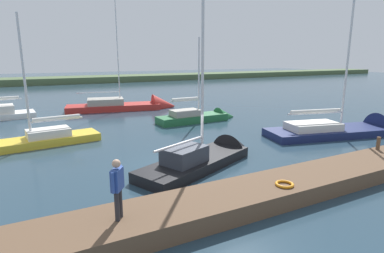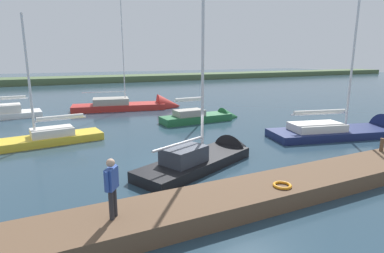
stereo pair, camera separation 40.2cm
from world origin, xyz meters
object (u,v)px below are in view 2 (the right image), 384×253
sailboat_behind_pier (212,158)px  sailboat_near_dock (359,133)px  life_ring_buoy (282,185)px  sailboat_mid_channel (23,144)px  sailboat_far_right (206,119)px  sailboat_inner_slip (138,107)px  person_on_dock (112,184)px  mooring_post_near (382,145)px

sailboat_behind_pier → sailboat_near_dock: size_ratio=0.78×
life_ring_buoy → sailboat_mid_channel: bearing=-54.5°
sailboat_far_right → life_ring_buoy: bearing=-109.8°
life_ring_buoy → sailboat_far_right: size_ratio=0.09×
sailboat_mid_channel → sailboat_far_right: bearing=-178.2°
sailboat_mid_channel → sailboat_inner_slip: (-9.83, -10.23, 0.07)m
sailboat_inner_slip → person_on_dock: 23.04m
sailboat_far_right → sailboat_mid_channel: bearing=-173.2°
life_ring_buoy → sailboat_far_right: sailboat_far_right is taller
sailboat_mid_channel → sailboat_far_right: size_ratio=1.12×
sailboat_mid_channel → person_on_dock: bearing=96.6°
life_ring_buoy → sailboat_near_dock: size_ratio=0.06×
mooring_post_near → person_on_dock: size_ratio=0.36×
life_ring_buoy → sailboat_behind_pier: sailboat_behind_pier is taller
sailboat_near_dock → person_on_dock: (17.34, 5.04, 1.53)m
mooring_post_near → life_ring_buoy: 7.36m
mooring_post_near → sailboat_far_right: sailboat_far_right is taller
sailboat_near_dock → person_on_dock: size_ratio=6.70×
sailboat_inner_slip → person_on_dock: bearing=-97.5°
sailboat_mid_channel → sailboat_inner_slip: sailboat_inner_slip is taller
sailboat_far_right → sailboat_behind_pier: bearing=-118.6°
sailboat_mid_channel → sailboat_near_dock: size_ratio=0.71×
sailboat_far_right → person_on_dock: (10.37, 13.67, 1.49)m
sailboat_mid_channel → person_on_dock: size_ratio=4.73×
sailboat_inner_slip → sailboat_near_dock: 19.75m
sailboat_behind_pier → person_on_dock: size_ratio=5.25×
life_ring_buoy → sailboat_inner_slip: 22.34m
person_on_dock → sailboat_far_right: bearing=-91.0°
sailboat_near_dock → sailboat_far_right: bearing=142.0°
sailboat_near_dock → life_ring_buoy: bearing=-141.6°
sailboat_mid_channel → sailboat_behind_pier: sailboat_behind_pier is taller
mooring_post_near → sailboat_inner_slip: size_ratio=0.05×
sailboat_mid_channel → sailboat_behind_pier: size_ratio=0.90×
sailboat_mid_channel → sailboat_near_dock: bearing=154.9°
sailboat_far_right → person_on_dock: bearing=-129.1°
mooring_post_near → life_ring_buoy: size_ratio=0.97×
life_ring_buoy → mooring_post_near: bearing=-170.7°
sailboat_behind_pier → sailboat_near_dock: sailboat_near_dock is taller
life_ring_buoy → sailboat_behind_pier: bearing=-90.1°
mooring_post_near → sailboat_mid_channel: (15.87, -10.89, -0.80)m
life_ring_buoy → sailboat_mid_channel: size_ratio=0.08×
sailboat_behind_pier → person_on_dock: 7.59m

